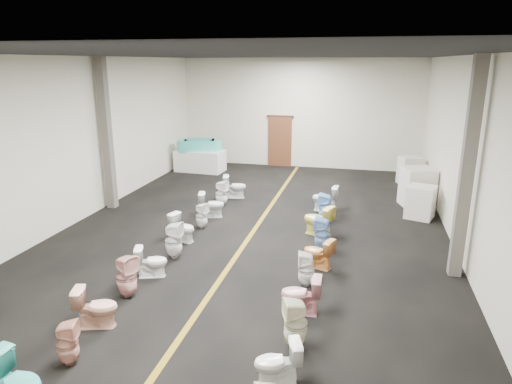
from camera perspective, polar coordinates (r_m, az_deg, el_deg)
floor at (r=12.21m, az=-0.29°, el=-4.88°), size 16.00×16.00×0.00m
ceiling at (r=11.41m, az=-0.32°, el=16.75°), size 16.00×16.00×0.00m
wall_back at (r=19.38m, az=5.44°, el=9.71°), size 10.00×0.00×10.00m
wall_front at (r=4.62m, az=-25.44°, el=-12.75°), size 10.00×0.00×10.00m
wall_left at (r=13.67m, az=-21.23°, el=6.08°), size 0.00×16.00×16.00m
wall_right at (r=11.50m, az=24.73°, el=4.00°), size 0.00×16.00×16.00m
aisle_stripe at (r=12.21m, az=-0.29°, el=-4.86°), size 0.12×15.60×0.01m
back_door at (r=19.62m, az=3.00°, el=6.30°), size 1.00×0.10×2.10m
door_frame at (r=19.48m, az=3.05°, el=9.41°), size 1.15×0.08×0.10m
column_left at (r=14.36m, az=-18.17°, el=6.80°), size 0.25×0.25×4.50m
column_right at (r=10.01m, az=24.87°, el=2.38°), size 0.25×0.25×4.50m
display_table at (r=18.87m, az=-7.00°, el=3.90°), size 2.00×1.10×0.86m
bathtub at (r=18.75m, az=-7.06°, el=5.81°), size 1.82×0.98×0.55m
appliance_crate_a at (r=13.91m, az=19.87°, el=-1.19°), size 0.92×0.92×0.94m
appliance_crate_b at (r=14.97m, az=19.49°, el=0.57°), size 1.10×1.10×1.21m
appliance_crate_c at (r=15.88m, az=19.12°, el=0.66°), size 0.77×0.77×0.78m
appliance_crate_d at (r=17.58m, az=18.67°, el=2.55°), size 0.91×0.91×1.03m
toilet_left_0 at (r=7.03m, az=-27.75°, el=-20.29°), size 0.84×0.57×0.79m
toilet_left_1 at (r=7.61m, az=-22.51°, el=-17.06°), size 0.41×0.40×0.71m
toilet_left_2 at (r=8.38m, az=-19.34°, el=-13.42°), size 0.80×0.60×0.72m
toilet_left_3 at (r=9.13m, az=-15.87°, el=-10.08°), size 0.52×0.52×0.86m
toilet_left_4 at (r=9.87m, az=-12.94°, el=-8.47°), size 0.74×0.56×0.66m
toilet_left_5 at (r=10.60m, az=-10.27°, el=-5.98°), size 0.41×0.40×0.86m
toilet_left_6 at (r=11.58m, az=-9.15°, el=-4.42°), size 0.77×0.59×0.70m
toilet_left_7 at (r=12.38m, az=-6.82°, el=-2.96°), size 0.41×0.40×0.70m
toilet_left_8 at (r=13.24m, az=-5.57°, el=-1.58°), size 0.80×0.58×0.74m
toilet_left_9 at (r=14.19m, az=-4.35°, el=-0.18°), size 0.46×0.45×0.81m
toilet_left_10 at (r=15.05m, az=-2.68°, el=0.69°), size 0.82×0.58×0.76m
toilet_right_1 at (r=6.75m, az=2.71°, el=-20.58°), size 0.74×0.57×0.66m
toilet_right_2 at (r=7.44m, az=4.97°, el=-16.03°), size 0.49×0.49×0.83m
toilet_right_3 at (r=8.33m, az=5.64°, el=-12.66°), size 0.72×0.43×0.73m
toilet_right_4 at (r=9.27m, az=6.31°, el=-9.58°), size 0.38×0.38×0.72m
toilet_right_5 at (r=10.09m, az=7.78°, el=-7.54°), size 0.77×0.60×0.69m
toilet_right_6 at (r=10.94m, az=8.32°, el=-5.27°), size 0.43×0.42×0.83m
toilet_right_7 at (r=11.91m, az=7.77°, el=-3.48°), size 0.91×0.73×0.81m
toilet_right_8 at (r=12.85m, az=8.69°, el=-2.01°), size 0.42×0.41×0.84m
toilet_right_9 at (r=13.86m, az=8.63°, el=-0.79°), size 0.79×0.48×0.78m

